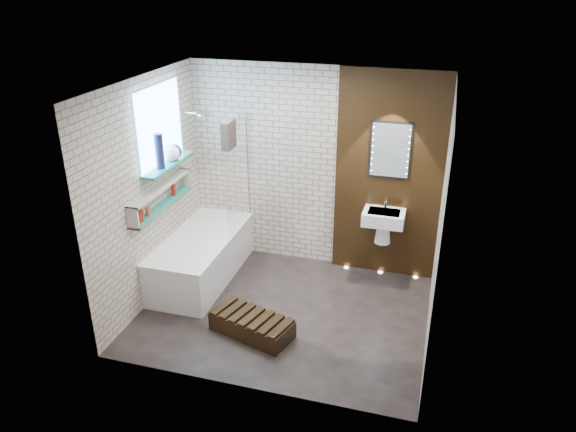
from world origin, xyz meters
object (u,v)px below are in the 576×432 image
(bathtub, at_px, (201,257))
(walnut_step, at_px, (252,325))
(washbasin, at_px, (383,222))
(led_mirror, at_px, (390,150))
(bath_screen, at_px, (237,175))

(bathtub, relative_size, walnut_step, 1.95)
(washbasin, distance_m, walnut_step, 2.07)
(washbasin, height_order, led_mirror, led_mirror)
(washbasin, bearing_deg, walnut_step, -126.95)
(led_mirror, relative_size, walnut_step, 0.79)
(washbasin, bearing_deg, bath_screen, -174.22)
(bathtub, bearing_deg, walnut_step, -43.05)
(bathtub, height_order, washbasin, washbasin)
(bathtub, height_order, walnut_step, bathtub)
(led_mirror, height_order, walnut_step, led_mirror)
(led_mirror, bearing_deg, bath_screen, -169.34)
(bath_screen, xyz_separation_m, walnut_step, (0.65, -1.38, -1.18))
(bath_screen, height_order, washbasin, bath_screen)
(walnut_step, bearing_deg, bathtub, 136.95)
(bathtub, bearing_deg, led_mirror, 19.78)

